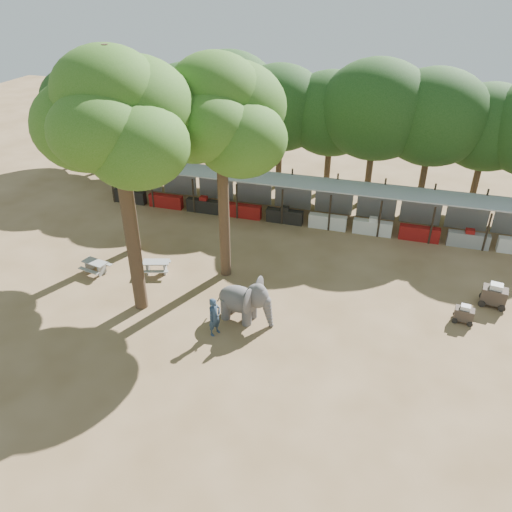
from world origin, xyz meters
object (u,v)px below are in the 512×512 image
(handler, at_px, (215,317))
(picnic_table_near, at_px, (95,265))
(yard_tree_left, at_px, (116,108))
(yard_tree_center, at_px, (115,118))
(cart_back, at_px, (494,295))
(elephant, at_px, (245,300))
(picnic_table_far, at_px, (156,265))
(cart_front, at_px, (464,314))
(yard_tree_back, at_px, (219,115))

(handler, xyz_separation_m, picnic_table_near, (-8.08, 3.06, -0.51))
(yard_tree_left, distance_m, handler, 12.03)
(yard_tree_center, bearing_deg, cart_back, 15.98)
(elephant, bearing_deg, yard_tree_left, 158.96)
(handler, bearing_deg, cart_back, -39.15)
(yard_tree_center, distance_m, cart_back, 19.40)
(picnic_table_far, xyz_separation_m, cart_back, (17.23, 1.98, 0.15))
(cart_front, distance_m, cart_back, 2.33)
(handler, bearing_deg, yard_tree_back, 40.00)
(picnic_table_near, distance_m, cart_back, 20.64)
(yard_tree_center, bearing_deg, elephant, 2.79)
(elephant, distance_m, cart_back, 12.24)
(yard_tree_left, bearing_deg, picnic_table_near, -102.93)
(picnic_table_far, height_order, cart_front, cart_front)
(cart_front, bearing_deg, picnic_table_far, -172.60)
(cart_back, bearing_deg, yard_tree_left, -171.75)
(handler, height_order, picnic_table_far, handler)
(handler, distance_m, cart_front, 11.66)
(picnic_table_far, xyz_separation_m, cart_front, (15.77, 0.17, -0.01))
(yard_tree_back, distance_m, elephant, 8.67)
(yard_tree_center, relative_size, picnic_table_far, 7.00)
(elephant, height_order, picnic_table_near, elephant)
(elephant, bearing_deg, handler, -116.56)
(cart_back, bearing_deg, picnic_table_near, -163.09)
(yard_tree_left, relative_size, yard_tree_center, 0.92)
(picnic_table_near, bearing_deg, cart_back, 20.26)
(handler, bearing_deg, cart_front, -44.04)
(yard_tree_back, bearing_deg, elephant, -57.73)
(picnic_table_far, bearing_deg, cart_front, -16.31)
(elephant, bearing_deg, picnic_table_near, 178.26)
(picnic_table_near, height_order, picnic_table_far, picnic_table_far)
(picnic_table_far, bearing_deg, yard_tree_center, -96.60)
(yard_tree_back, bearing_deg, yard_tree_center, -126.86)
(yard_tree_center, distance_m, yard_tree_back, 5.04)
(handler, height_order, cart_front, handler)
(yard_tree_left, xyz_separation_m, picnic_table_far, (2.49, -2.19, -7.74))
(yard_tree_left, bearing_deg, cart_front, -6.30)
(picnic_table_far, distance_m, cart_back, 17.35)
(elephant, xyz_separation_m, cart_front, (9.89, 2.72, -0.63))
(yard_tree_center, height_order, cart_front, yard_tree_center)
(cart_front, bearing_deg, elephant, -157.84)
(cart_front, height_order, cart_back, cart_back)
(yard_tree_left, bearing_deg, handler, -39.88)
(yard_tree_center, height_order, cart_back, yard_tree_center)
(yard_tree_center, relative_size, picnic_table_near, 7.58)
(picnic_table_near, height_order, cart_front, cart_front)
(yard_tree_center, xyz_separation_m, elephant, (5.36, 0.26, -8.13))
(elephant, bearing_deg, cart_front, 23.89)
(elephant, height_order, cart_front, elephant)
(yard_tree_center, xyz_separation_m, yard_tree_back, (3.00, 4.00, -0.67))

